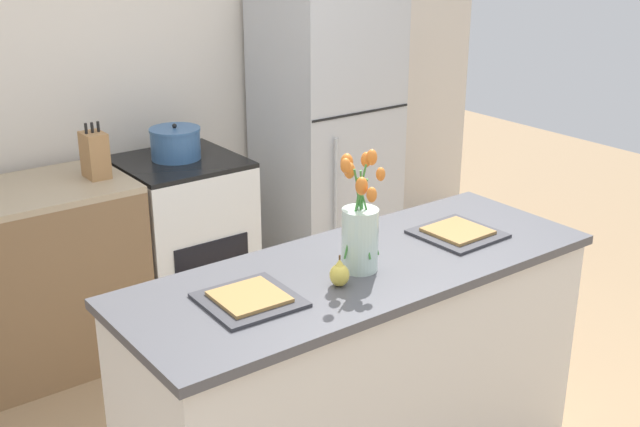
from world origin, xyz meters
TOP-DOWN VIEW (x-y plane):
  - back_wall at (0.00, 2.00)m, footprint 5.20×0.08m
  - kitchen_island at (0.00, 0.00)m, footprint 1.80×0.66m
  - stove_range at (0.10, 1.60)m, footprint 0.60×0.61m
  - refrigerator at (1.05, 1.60)m, footprint 0.68×0.67m
  - flower_vase at (-0.03, -0.03)m, footprint 0.17×0.20m
  - pear_figurine at (-0.17, -0.09)m, footprint 0.07×0.07m
  - plate_setting_left at (-0.48, -0.01)m, footprint 0.30×0.30m
  - plate_setting_right at (0.48, -0.01)m, footprint 0.30×0.30m
  - cooking_pot at (0.10, 1.63)m, footprint 0.26×0.26m
  - knife_block at (-0.35, 1.57)m, footprint 0.10×0.14m

SIDE VIEW (x-z plane):
  - stove_range at x=0.10m, z-range 0.00..0.91m
  - kitchen_island at x=0.00m, z-range 0.00..0.92m
  - refrigerator at x=1.05m, z-range 0.00..1.75m
  - plate_setting_left at x=-0.48m, z-range 0.92..0.95m
  - plate_setting_right at x=0.48m, z-range 0.92..0.95m
  - pear_figurine at x=-0.17m, z-range 0.91..1.02m
  - cooking_pot at x=0.10m, z-range 0.90..1.09m
  - knife_block at x=-0.35m, z-range 0.89..1.16m
  - flower_vase at x=-0.03m, z-range 0.86..1.29m
  - back_wall at x=0.00m, z-range 0.00..2.70m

